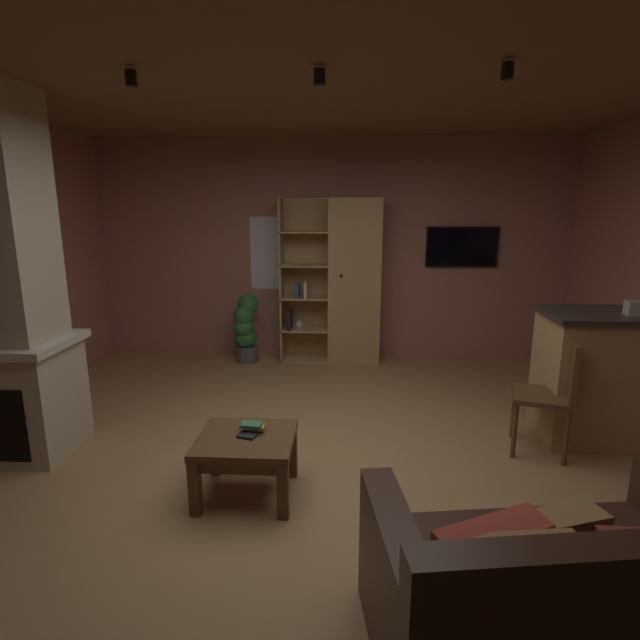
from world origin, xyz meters
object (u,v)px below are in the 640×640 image
object	(u,v)px
tissue_box	(634,308)
leather_couch	(563,604)
bookshelf_cabinet	(347,283)
table_book_2	(251,425)
table_book_1	(256,427)
kitchen_bar_counter	(626,377)
potted_floor_plant	(246,328)
table_book_0	(247,435)
wall_mounted_tv	(462,247)
dining_chair	(554,389)
coffee_table	(246,448)

from	to	relation	value
tissue_box	leather_couch	size ratio (longest dim) A/B	0.07
bookshelf_cabinet	table_book_2	world-z (taller)	bookshelf_cabinet
leather_couch	table_book_1	size ratio (longest dim) A/B	14.65
tissue_box	kitchen_bar_counter	bearing A→B (deg)	54.57
kitchen_bar_counter	leather_couch	distance (m)	2.61
bookshelf_cabinet	table_book_1	bearing A→B (deg)	-101.33
potted_floor_plant	table_book_1	bearing A→B (deg)	-77.07
bookshelf_cabinet	leather_couch	xyz separation A→B (m)	(0.90, -4.25, -0.67)
table_book_0	table_book_1	distance (m)	0.10
bookshelf_cabinet	wall_mounted_tv	world-z (taller)	bookshelf_cabinet
tissue_box	table_book_0	world-z (taller)	tissue_box
bookshelf_cabinet	tissue_box	size ratio (longest dim) A/B	16.58
dining_chair	potted_floor_plant	bearing A→B (deg)	142.12
bookshelf_cabinet	tissue_box	world-z (taller)	bookshelf_cabinet
potted_floor_plant	tissue_box	bearing A→B (deg)	-30.31
table_book_0	tissue_box	bearing A→B (deg)	17.60
kitchen_bar_counter	coffee_table	xyz separation A→B (m)	(-2.93, -0.99, -0.21)
leather_couch	potted_floor_plant	distance (m)	4.65
kitchen_bar_counter	table_book_1	xyz separation A→B (m)	(-2.87, -0.92, -0.09)
kitchen_bar_counter	table_book_1	bearing A→B (deg)	-162.28
table_book_0	dining_chair	world-z (taller)	dining_chair
table_book_1	wall_mounted_tv	xyz separation A→B (m)	(1.99, 3.18, 0.95)
bookshelf_cabinet	table_book_0	world-z (taller)	bookshelf_cabinet
table_book_1	wall_mounted_tv	distance (m)	3.87
leather_couch	wall_mounted_tv	size ratio (longest dim) A/B	1.90
table_book_2	wall_mounted_tv	size ratio (longest dim) A/B	0.16
table_book_1	kitchen_bar_counter	bearing A→B (deg)	17.72
bookshelf_cabinet	potted_floor_plant	bearing A→B (deg)	-174.27
bookshelf_cabinet	table_book_2	size ratio (longest dim) A/B	14.31
table_book_2	leather_couch	bearing A→B (deg)	-39.73
coffee_table	table_book_1	xyz separation A→B (m)	(0.06, 0.08, 0.12)
kitchen_bar_counter	wall_mounted_tv	distance (m)	2.58
table_book_2	wall_mounted_tv	world-z (taller)	wall_mounted_tv
table_book_1	table_book_2	bearing A→B (deg)	-150.56
kitchen_bar_counter	tissue_box	bearing A→B (deg)	-125.43
table_book_2	potted_floor_plant	distance (m)	2.93
leather_couch	coffee_table	xyz separation A→B (m)	(-1.55, 1.21, 0.02)
kitchen_bar_counter	wall_mounted_tv	xyz separation A→B (m)	(-0.89, 2.26, 0.86)
leather_couch	table_book_0	distance (m)	1.96
dining_chair	table_book_2	bearing A→B (deg)	-163.70
kitchen_bar_counter	dining_chair	xyz separation A→B (m)	(-0.69, -0.29, -0.01)
bookshelf_cabinet	coffee_table	world-z (taller)	bookshelf_cabinet
kitchen_bar_counter	bookshelf_cabinet	bearing A→B (deg)	138.04
table_book_0	potted_floor_plant	xyz separation A→B (m)	(-0.61, 2.93, 0.00)
kitchen_bar_counter	coffee_table	bearing A→B (deg)	-161.25
kitchen_bar_counter	table_book_0	bearing A→B (deg)	-161.07
table_book_2	kitchen_bar_counter	bearing A→B (deg)	17.85
coffee_table	table_book_2	distance (m)	0.16
tissue_box	wall_mounted_tv	distance (m)	2.51
kitchen_bar_counter	potted_floor_plant	distance (m)	4.02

